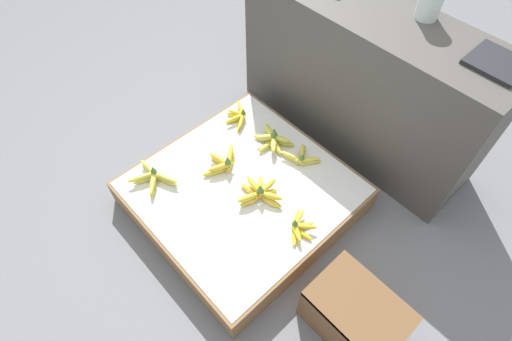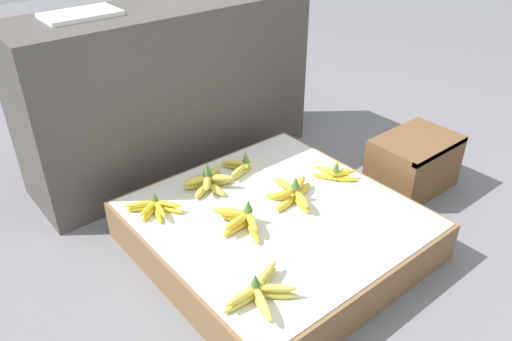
% 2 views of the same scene
% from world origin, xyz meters
% --- Properties ---
extents(ground_plane, '(10.00, 10.00, 0.00)m').
position_xyz_m(ground_plane, '(0.00, 0.00, 0.00)').
color(ground_plane, slate).
extents(display_platform, '(0.98, 0.99, 0.17)m').
position_xyz_m(display_platform, '(0.00, 0.00, 0.08)').
color(display_platform, olive).
rests_on(display_platform, ground_plane).
extents(back_vendor_table, '(1.40, 0.42, 0.80)m').
position_xyz_m(back_vendor_table, '(0.05, 0.83, 0.40)').
color(back_vendor_table, '#4C4742').
rests_on(back_vendor_table, ground_plane).
extents(wooden_crate, '(0.39, 0.27, 0.26)m').
position_xyz_m(wooden_crate, '(0.79, -0.08, 0.13)').
color(wooden_crate, brown).
rests_on(wooden_crate, ground_plane).
extents(banana_bunch_front_left, '(0.26, 0.20, 0.09)m').
position_xyz_m(banana_bunch_front_left, '(-0.33, -0.30, 0.20)').
color(banana_bunch_front_left, '#DBCC4C').
rests_on(banana_bunch_front_left, display_platform).
extents(banana_bunch_middle_midleft, '(0.16, 0.25, 0.11)m').
position_xyz_m(banana_bunch_middle_midleft, '(-0.16, 0.01, 0.20)').
color(banana_bunch_middle_midleft, gold).
rests_on(banana_bunch_middle_midleft, display_platform).
extents(banana_bunch_middle_midright, '(0.24, 0.23, 0.11)m').
position_xyz_m(banana_bunch_middle_midright, '(0.10, 0.02, 0.20)').
color(banana_bunch_middle_midright, gold).
rests_on(banana_bunch_middle_midright, display_platform).
extents(banana_bunch_middle_right, '(0.17, 0.17, 0.09)m').
position_xyz_m(banana_bunch_middle_right, '(0.36, 0.03, 0.19)').
color(banana_bunch_middle_right, yellow).
rests_on(banana_bunch_middle_right, display_platform).
extents(banana_bunch_back_left, '(0.18, 0.18, 0.08)m').
position_xyz_m(banana_bunch_back_left, '(-0.37, 0.30, 0.19)').
color(banana_bunch_back_left, yellow).
rests_on(banana_bunch_back_left, display_platform).
extents(banana_bunch_back_midleft, '(0.21, 0.19, 0.11)m').
position_xyz_m(banana_bunch_back_midleft, '(-0.10, 0.31, 0.20)').
color(banana_bunch_back_midleft, gold).
rests_on(banana_bunch_back_midleft, display_platform).
extents(banana_bunch_back_midright, '(0.19, 0.16, 0.09)m').
position_xyz_m(banana_bunch_back_midright, '(0.09, 0.34, 0.19)').
color(banana_bunch_back_midright, '#DBCC4C').
rests_on(banana_bunch_back_midright, display_platform).
extents(foam_tray_white, '(0.30, 0.19, 0.02)m').
position_xyz_m(foam_tray_white, '(-0.31, 0.87, 0.81)').
color(foam_tray_white, white).
rests_on(foam_tray_white, back_vendor_table).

